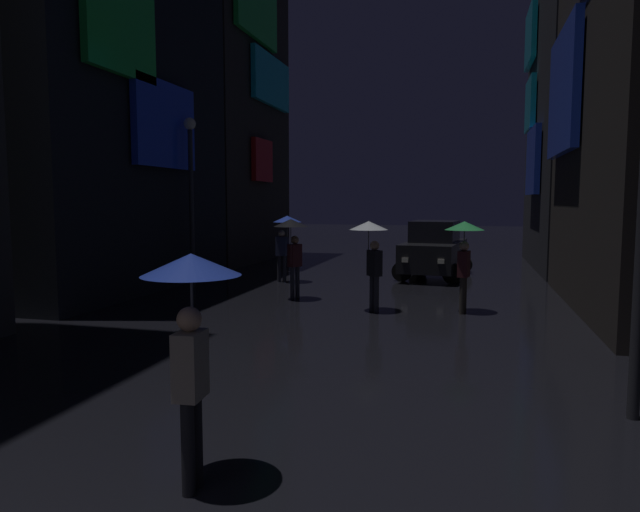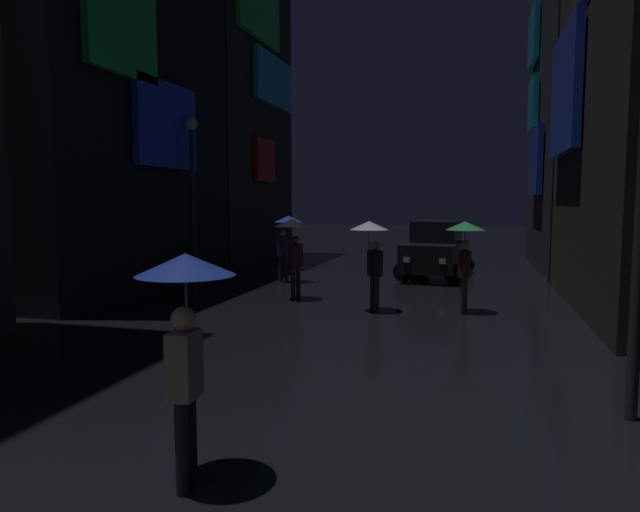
% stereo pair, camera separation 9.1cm
% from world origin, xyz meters
% --- Properties ---
extents(building_left_mid, '(4.25, 8.86, 13.70)m').
position_xyz_m(building_left_mid, '(-7.48, 13.42, 6.85)').
color(building_left_mid, black).
rests_on(building_left_mid, ground).
extents(building_left_far, '(4.25, 7.43, 14.55)m').
position_xyz_m(building_left_far, '(-7.48, 21.71, 7.29)').
color(building_left_far, '#2D2826').
rests_on(building_left_far, ground).
extents(building_right_far, '(4.25, 8.68, 12.36)m').
position_xyz_m(building_right_far, '(7.48, 22.35, 6.18)').
color(building_right_far, '#232328').
rests_on(building_right_far, ground).
extents(pedestrian_foreground_left_clear, '(0.90, 0.90, 2.12)m').
position_xyz_m(pedestrian_foreground_left_clear, '(0.84, 11.78, 1.67)').
color(pedestrian_foreground_left_clear, '#2D2D38').
rests_on(pedestrian_foreground_left_clear, ground).
extents(pedestrian_foreground_right_blue, '(0.90, 0.90, 2.12)m').
position_xyz_m(pedestrian_foreground_right_blue, '(-2.59, 15.91, 1.67)').
color(pedestrian_foreground_right_blue, '#2D2D38').
rests_on(pedestrian_foreground_right_blue, ground).
extents(pedestrian_midstreet_left_blue, '(0.90, 0.90, 2.12)m').
position_xyz_m(pedestrian_midstreet_left_blue, '(0.66, 3.24, 1.67)').
color(pedestrian_midstreet_left_blue, black).
rests_on(pedestrian_midstreet_left_blue, ground).
extents(pedestrian_far_right_green, '(0.90, 0.90, 2.12)m').
position_xyz_m(pedestrian_far_right_green, '(2.96, 12.19, 1.67)').
color(pedestrian_far_right_green, '#38332D').
rests_on(pedestrian_far_right_green, ground).
extents(pedestrian_near_crossing_black, '(0.90, 0.90, 2.12)m').
position_xyz_m(pedestrian_near_crossing_black, '(-1.44, 12.95, 1.67)').
color(pedestrian_near_crossing_black, '#2D2D38').
rests_on(pedestrian_near_crossing_black, ground).
extents(car_distant, '(2.55, 4.29, 1.92)m').
position_xyz_m(car_distant, '(1.94, 18.26, 0.93)').
color(car_distant, black).
rests_on(car_distant, ground).
extents(streetlamp_left_far, '(0.36, 0.36, 5.04)m').
position_xyz_m(streetlamp_left_far, '(-5.00, 14.26, 3.19)').
color(streetlamp_left_far, '#2D2D33').
rests_on(streetlamp_left_far, ground).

